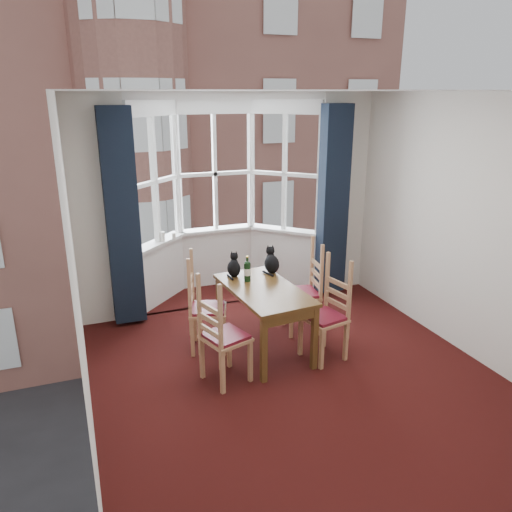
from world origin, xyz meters
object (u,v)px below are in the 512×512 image
chair_left_near (218,340)px  candle_short (174,236)px  chair_right_far (309,294)px  cat_right (272,262)px  chair_right_near (330,316)px  candle_tall (163,237)px  chair_left_far (200,310)px  cat_left (234,267)px  wine_bottle (247,270)px  dining_table (264,297)px

chair_left_near → candle_short: size_ratio=9.60×
chair_right_far → cat_right: bearing=160.3°
chair_right_near → candle_tall: (-1.40, 2.15, 0.46)m
chair_left_far → chair_right_near: bearing=-27.0°
chair_right_far → cat_left: (-0.88, 0.19, 0.39)m
wine_bottle → chair_left_near: bearing=-127.8°
dining_table → chair_left_far: (-0.65, 0.28, -0.18)m
chair_right_far → wine_bottle: size_ratio=3.11×
cat_left → chair_right_far: bearing=-12.2°
dining_table → candle_tall: bearing=113.3°
chair_left_near → chair_left_far: bearing=88.8°
chair_left_near → candle_short: bearing=88.5°
chair_right_far → chair_left_far: bearing=-179.8°
chair_right_near → chair_left_far: bearing=153.0°
dining_table → cat_left: cat_left is taller
chair_right_near → cat_right: cat_right is taller
wine_bottle → candle_tall: size_ratio=2.26×
chair_left_near → candle_tall: (-0.10, 2.25, 0.46)m
chair_left_near → chair_right_far: 1.56m
chair_right_far → cat_right: size_ratio=2.82×
chair_left_near → wine_bottle: size_ratio=3.11×
candle_tall → chair_right_near: bearing=-57.0°
dining_table → cat_right: cat_right is taller
chair_left_far → cat_right: size_ratio=2.82×
chair_left_near → chair_right_far: (1.37, 0.76, 0.00)m
chair_right_near → wine_bottle: size_ratio=3.11×
cat_right → candle_tall: (-1.04, 1.34, 0.06)m
cat_left → wine_bottle: bearing=-66.7°
chair_right_near → cat_left: (-0.82, 0.85, 0.39)m
chair_right_far → cat_right: cat_right is taller
chair_left_far → chair_right_far: bearing=0.2°
cat_left → wine_bottle: (0.09, -0.21, 0.02)m
chair_left_near → chair_right_near: 1.31m
chair_left_far → candle_tall: bearing=94.2°
dining_table → cat_left: bearing=111.3°
chair_left_far → candle_short: 1.59m
cat_right → wine_bottle: cat_right is taller
dining_table → chair_left_far: size_ratio=1.46×
chair_right_near → candle_short: 2.55m
dining_table → chair_left_near: bearing=-144.7°
chair_right_near → cat_left: bearing=133.9°
cat_right → cat_left: bearing=175.3°
candle_short → cat_right: bearing=-57.3°
cat_left → chair_left_far: bearing=-157.5°
dining_table → candle_short: bearing=108.6°
chair_left_far → candle_tall: (-0.11, 1.50, 0.46)m
chair_right_far → wine_bottle: 0.89m
cat_right → chair_left_far: bearing=-170.4°
wine_bottle → candle_short: size_ratio=3.09×
dining_table → chair_right_near: size_ratio=1.46×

